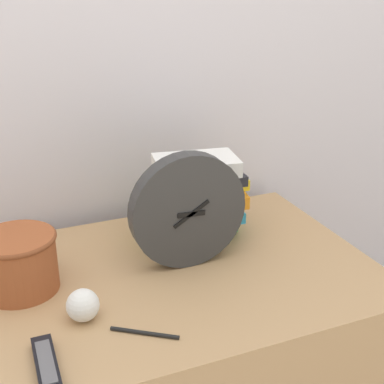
# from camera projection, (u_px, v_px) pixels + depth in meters

# --- Properties ---
(wall_back) EXTENTS (6.00, 0.04, 2.40)m
(wall_back) POSITION_uv_depth(u_px,v_px,m) (73.00, 38.00, 1.35)
(wall_back) COLOR silver
(wall_back) RESTS_ON ground_plane
(desk_clock) EXTENTS (0.27, 0.05, 0.27)m
(desk_clock) POSITION_uv_depth(u_px,v_px,m) (188.00, 211.00, 1.22)
(desk_clock) COLOR #333333
(desk_clock) RESTS_ON desk
(book_stack) EXTENTS (0.26, 0.20, 0.22)m
(book_stack) POSITION_uv_depth(u_px,v_px,m) (196.00, 196.00, 1.38)
(book_stack) COLOR green
(book_stack) RESTS_ON desk
(basket) EXTENTS (0.17, 0.17, 0.13)m
(basket) POSITION_uv_depth(u_px,v_px,m) (18.00, 261.00, 1.14)
(basket) COLOR #994C28
(basket) RESTS_ON desk
(tv_remote) EXTENTS (0.04, 0.16, 0.02)m
(tv_remote) POSITION_uv_depth(u_px,v_px,m) (47.00, 366.00, 0.93)
(tv_remote) COLOR black
(tv_remote) RESTS_ON desk
(crumpled_paper_ball) EXTENTS (0.07, 0.07, 0.07)m
(crumpled_paper_ball) POSITION_uv_depth(u_px,v_px,m) (83.00, 305.00, 1.06)
(crumpled_paper_ball) COLOR white
(crumpled_paper_ball) RESTS_ON desk
(pen) EXTENTS (0.12, 0.08, 0.01)m
(pen) POSITION_uv_depth(u_px,v_px,m) (145.00, 333.00, 1.02)
(pen) COLOR black
(pen) RESTS_ON desk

